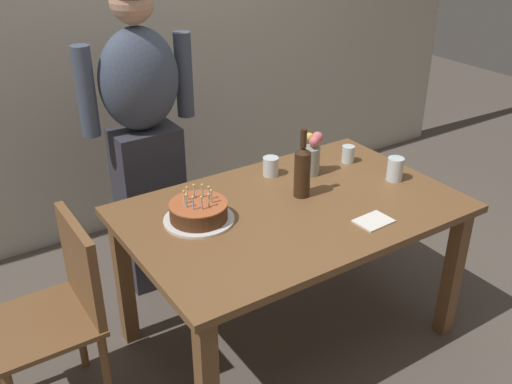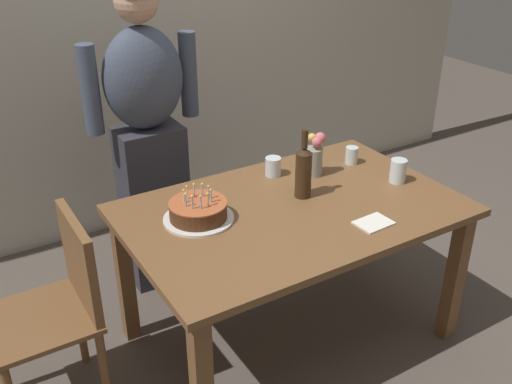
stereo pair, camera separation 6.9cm
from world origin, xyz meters
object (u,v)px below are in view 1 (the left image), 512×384
Objects in this scene: napkin_stack at (374,221)px; water_glass_near at (348,154)px; birthday_cake at (199,212)px; water_glass_side at (271,166)px; water_glass_far at (395,169)px; person_man_bearded at (144,137)px; flower_vase at (312,154)px; dining_chair at (62,305)px; wine_bottle at (302,170)px.

water_glass_near is at bearing 59.13° from napkin_stack.
birthday_cake is 0.56m from water_glass_side.
water_glass_far is 1.24× the size of water_glass_side.
flower_vase is at bearing 136.63° from person_man_bearded.
flower_vase is 1.35m from dining_chair.
napkin_stack is at bearing -146.13° from water_glass_far.
water_glass_side is (0.52, 0.21, 0.01)m from birthday_cake.
person_man_bearded is 1.90× the size of dining_chair.
napkin_stack is 0.69× the size of flower_vase.
napkin_stack is (-0.32, -0.53, -0.04)m from water_glass_near.
flower_vase is at bearing 136.88° from water_glass_far.
water_glass_far reaches higher than napkin_stack.
birthday_cake is 0.35× the size of dining_chair.
wine_bottle is (-0.43, -0.17, 0.09)m from water_glass_near.
wine_bottle is at bearing 120.56° from person_man_bearded.
water_glass_far is at bearing -43.12° from flower_vase.
water_glass_far is 0.75× the size of napkin_stack.
water_glass_near is 1.58m from dining_chair.
birthday_cake is 0.75m from napkin_stack.
birthday_cake is 0.71m from flower_vase.
water_glass_side reaches higher than water_glass_near.
birthday_cake is 0.52m from wine_bottle.
flower_vase reaches higher than water_glass_near.
water_glass_near is 0.47m from wine_bottle.
dining_chair reaches higher than water_glass_side.
wine_bottle reaches higher than water_glass_near.
wine_bottle is 2.14× the size of napkin_stack.
person_man_bearded reaches higher than water_glass_far.
water_glass_near is 0.26m from flower_vase.
flower_vase reaches higher than birthday_cake.
water_glass_far is 0.45m from napkin_stack.
dining_chair is (-1.24, 0.47, -0.23)m from napkin_stack.
wine_bottle is at bearing -158.69° from water_glass_near.
water_glass_far reaches higher than water_glass_near.
water_glass_near is at bearing 1.48° from flower_vase.
water_glass_far is at bearing -38.46° from water_glass_side.
person_man_bearded reaches higher than water_glass_near.
wine_bottle reaches higher than water_glass_side.
napkin_stack is (0.62, -0.42, -0.04)m from birthday_cake.
flower_vase is at bearing 82.31° from napkin_stack.
person_man_bearded is (-0.45, 0.76, 0.00)m from wine_bottle.
water_glass_near is at bearing 6.93° from birthday_cake.
dining_chair is at bearing 159.13° from napkin_stack.
dining_chair is (-1.12, 0.11, -0.35)m from wine_bottle.
napkin_stack is (0.11, -0.37, -0.13)m from wine_bottle.
water_glass_far is 0.50m from wine_bottle.
birthday_cake is 1.38× the size of flower_vase.
person_man_bearded is (-0.88, 0.59, 0.09)m from water_glass_near.
napkin_stack is 0.54m from flower_vase.
water_glass_near is 0.27× the size of wine_bottle.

